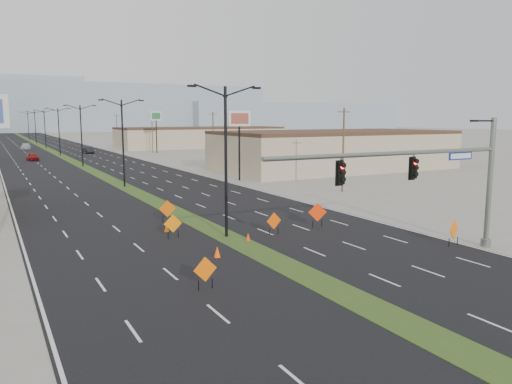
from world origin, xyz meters
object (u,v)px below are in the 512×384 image
streetlight_4 (45,128)px  pole_sign_east_far (156,119)px  construction_sign_2 (167,209)px  streetlight_0 (226,157)px  construction_sign_0 (205,270)px  car_mid (88,150)px  construction_sign_5 (454,230)px  construction_sign_4 (317,213)px  streetlight_1 (123,140)px  cone_3 (166,228)px  streetlight_3 (59,130)px  cone_1 (248,237)px  streetlight_5 (35,126)px  cone_0 (217,252)px  construction_sign_3 (274,222)px  car_far (26,146)px  pole_sign_east_near (239,124)px  car_left (33,157)px  signal_mast (437,174)px  cone_2 (273,220)px  streetlight_6 (28,125)px  construction_sign_1 (173,224)px  streetlight_2 (81,134)px

streetlight_4 → pole_sign_east_far: (20.55, -30.38, 2.27)m
construction_sign_2 → pole_sign_east_far: 78.83m
streetlight_0 → construction_sign_0: streetlight_0 is taller
car_mid → construction_sign_5: 96.44m
construction_sign_4 → streetlight_1: bearing=126.8°
pole_sign_east_far → cone_3: bearing=-130.4°
construction_sign_2 → cone_3: 3.27m
streetlight_3 → cone_1: bearing=-89.5°
streetlight_5 → pole_sign_east_far: size_ratio=1.06×
streetlight_1 → cone_0: streetlight_1 is taller
streetlight_3 → construction_sign_4: bearing=-85.2°
construction_sign_5 → construction_sign_2: bearing=111.4°
construction_sign_3 → pole_sign_east_far: 84.64m
car_far → pole_sign_east_near: bearing=-71.2°
construction_sign_5 → car_mid: bearing=73.1°
construction_sign_4 → pole_sign_east_near: bearing=97.7°
car_left → car_mid: 19.59m
construction_sign_2 → pole_sign_east_near: (16.54, 20.78, 6.16)m
construction_sign_4 → streetlight_3: bearing=117.6°
signal_mast → cone_2: signal_mast is taller
car_left → car_far: car_far is taller
car_mid → pole_sign_east_far: pole_sign_east_far is taller
streetlight_1 → cone_1: size_ratio=17.72×
construction_sign_3 → streetlight_4: bearing=87.4°
streetlight_6 → car_left: (-6.34, -95.57, -4.72)m
streetlight_5 → pole_sign_east_near: (14.54, -112.84, 1.77)m
streetlight_3 → construction_sign_1: bearing=-92.3°
cone_3 → pole_sign_east_near: bearing=53.4°
car_far → construction_sign_1: bearing=-83.7°
car_left → construction_sign_1: size_ratio=2.53×
streetlight_6 → construction_sign_4: (7.12, -168.49, -4.33)m
cone_0 → cone_1: (3.33, 2.55, -0.05)m
signal_mast → cone_3: bearing=131.0°
streetlight_0 → cone_2: bearing=24.2°
streetlight_1 → streetlight_6: bearing=90.0°
streetlight_1 → streetlight_3: 56.00m
cone_1 → cone_3: cone_3 is taller
construction_sign_3 → streetlight_2: bearing=88.9°
car_left → pole_sign_east_near: 50.27m
car_mid → cone_3: 84.48m
cone_2 → cone_3: size_ratio=0.95×
streetlight_0 → streetlight_4: 112.00m
construction_sign_0 → cone_0: construction_sign_0 is taller
cone_0 → cone_2: 9.97m
streetlight_0 → cone_1: streetlight_0 is taller
construction_sign_2 → construction_sign_4: size_ratio=0.95×
construction_sign_2 → construction_sign_5: size_ratio=1.01×
cone_0 → cone_3: size_ratio=1.13×
signal_mast → streetlight_4: streetlight_4 is taller
streetlight_6 → car_mid: 81.06m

